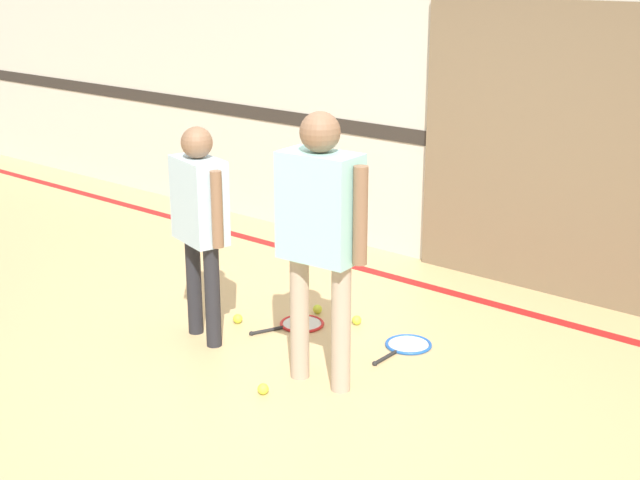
% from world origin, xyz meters
% --- Properties ---
extents(ground_plane, '(16.00, 16.00, 0.00)m').
position_xyz_m(ground_plane, '(0.00, 0.00, 0.00)').
color(ground_plane, tan).
extents(wall_back, '(16.00, 0.07, 3.20)m').
position_xyz_m(wall_back, '(0.00, 2.34, 1.60)').
color(wall_back, beige).
rests_on(wall_back, ground_plane).
extents(wall_panel, '(3.34, 0.05, 2.13)m').
position_xyz_m(wall_panel, '(1.14, 2.28, 1.06)').
color(wall_panel, '#756047').
rests_on(wall_panel, ground_plane).
extents(floor_stripe, '(14.40, 0.10, 0.01)m').
position_xyz_m(floor_stripe, '(0.00, 1.80, 0.00)').
color(floor_stripe, red).
rests_on(floor_stripe, ground_plane).
extents(person_instructor, '(0.61, 0.28, 1.62)m').
position_xyz_m(person_instructor, '(0.22, 0.04, 1.00)').
color(person_instructor, tan).
rests_on(person_instructor, ground_plane).
extents(person_student_left, '(0.52, 0.32, 1.42)m').
position_xyz_m(person_student_left, '(-0.77, 0.04, 0.88)').
color(person_student_left, '#232328').
rests_on(person_student_left, ground_plane).
extents(racket_spare_on_floor, '(0.40, 0.56, 0.03)m').
position_xyz_m(racket_spare_on_floor, '(-0.44, 0.61, 0.01)').
color(racket_spare_on_floor, red).
rests_on(racket_spare_on_floor, ground_plane).
extents(racket_second_spare, '(0.31, 0.54, 0.03)m').
position_xyz_m(racket_second_spare, '(0.33, 0.79, 0.01)').
color(racket_second_spare, blue).
rests_on(racket_second_spare, ground_plane).
extents(tennis_ball_near_instructor, '(0.07, 0.07, 0.07)m').
position_xyz_m(tennis_ball_near_instructor, '(0.06, -0.28, 0.03)').
color(tennis_ball_near_instructor, '#CCE038').
rests_on(tennis_ball_near_instructor, ground_plane).
extents(tennis_ball_by_spare_racket, '(0.07, 0.07, 0.07)m').
position_xyz_m(tennis_ball_by_spare_racket, '(-0.48, 0.85, 0.03)').
color(tennis_ball_by_spare_racket, '#CCE038').
rests_on(tennis_ball_by_spare_racket, ground_plane).
extents(tennis_ball_stray_left, '(0.07, 0.07, 0.07)m').
position_xyz_m(tennis_ball_stray_left, '(-0.79, 0.37, 0.03)').
color(tennis_ball_stray_left, '#CCE038').
rests_on(tennis_ball_stray_left, ground_plane).
extents(tennis_ball_stray_right, '(0.07, 0.07, 0.07)m').
position_xyz_m(tennis_ball_stray_right, '(-0.15, 0.87, 0.03)').
color(tennis_ball_stray_right, '#CCE038').
rests_on(tennis_ball_stray_right, ground_plane).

